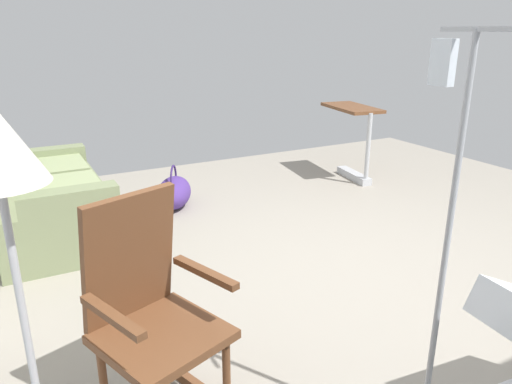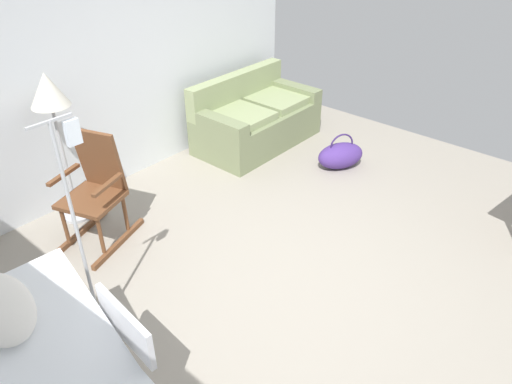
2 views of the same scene
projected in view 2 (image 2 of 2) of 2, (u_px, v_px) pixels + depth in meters
The scene contains 7 objects.
ground_plane at pixel (293, 284), 3.97m from camera, with size 6.81×6.81×0.00m, color gray.
back_wall at pixel (90, 63), 4.64m from camera, with size 5.64×0.10×2.70m, color silver.
couch at pixel (255, 120), 6.03m from camera, with size 1.60×0.85×0.85m.
rocking_chair at pixel (96, 190), 4.26m from camera, with size 0.87×0.70×1.05m.
floor_lamp at pixel (50, 100), 4.13m from camera, with size 0.34×0.34×1.48m.
duffel_bag at pixel (340, 155), 5.56m from camera, with size 0.64×0.55×0.43m.
iv_pole at pixel (96, 303), 3.44m from camera, with size 0.44×0.44×1.69m.
Camera 2 is at (-2.42, -1.68, 2.78)m, focal length 33.41 mm.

